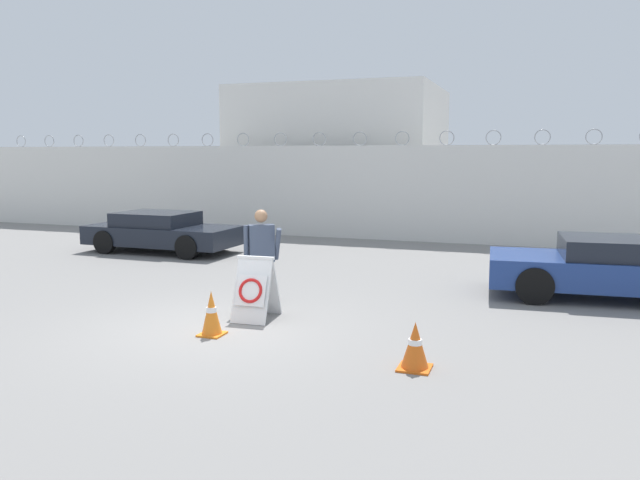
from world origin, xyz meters
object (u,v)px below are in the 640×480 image
at_px(barricade_sign, 255,288).
at_px(security_guard, 262,253).
at_px(traffic_cone_near, 415,346).
at_px(traffic_cone_mid, 212,313).
at_px(parked_car_far_side, 608,267).
at_px(parked_car_front_coupe, 162,232).

bearing_deg(barricade_sign, security_guard, 102.88).
height_order(traffic_cone_near, traffic_cone_mid, traffic_cone_mid).
height_order(barricade_sign, traffic_cone_mid, barricade_sign).
distance_m(traffic_cone_mid, parked_car_far_side, 7.71).
relative_size(barricade_sign, security_guard, 0.60).
xyz_separation_m(parked_car_front_coupe, parked_car_far_side, (11.50, -2.13, 0.03)).
distance_m(traffic_cone_near, parked_car_far_side, 5.94).
bearing_deg(parked_car_front_coupe, traffic_cone_near, -38.74).
height_order(security_guard, parked_car_front_coupe, security_guard).
distance_m(barricade_sign, parked_car_far_side, 6.89).
xyz_separation_m(security_guard, parked_car_front_coupe, (-5.46, 5.06, -0.43)).
xyz_separation_m(barricade_sign, security_guard, (-0.21, 0.73, 0.48)).
bearing_deg(parked_car_far_side, barricade_sign, 28.08).
xyz_separation_m(traffic_cone_near, traffic_cone_mid, (-3.28, 0.49, 0.03)).
bearing_deg(security_guard, parked_car_front_coupe, 100.96).
bearing_deg(parked_car_far_side, traffic_cone_near, 57.94).
relative_size(traffic_cone_mid, parked_car_front_coupe, 0.16).
xyz_separation_m(traffic_cone_near, parked_car_far_side, (2.79, 5.24, 0.31)).
height_order(barricade_sign, traffic_cone_near, barricade_sign).
bearing_deg(parked_car_front_coupe, security_guard, -41.35).
xyz_separation_m(barricade_sign, parked_car_far_side, (5.83, 3.66, 0.08)).
relative_size(parked_car_front_coupe, parked_car_far_side, 0.98).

